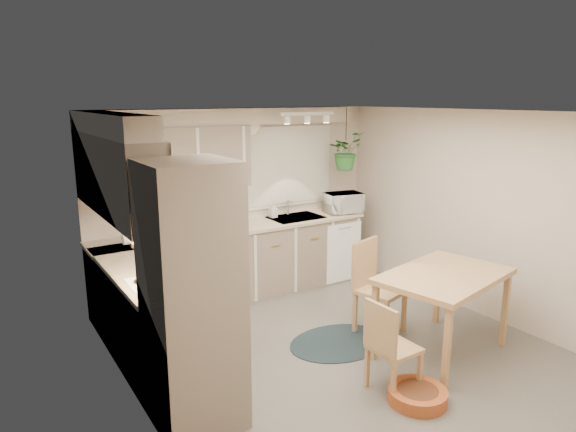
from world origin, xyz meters
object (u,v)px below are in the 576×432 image
(dining_table, at_px, (442,313))
(microwave, at_px, (343,201))
(braided_rug, at_px, (339,342))
(pet_bed, at_px, (417,395))
(chair_back, at_px, (381,288))
(chair_left, at_px, (394,345))

(dining_table, height_order, microwave, microwave)
(braided_rug, relative_size, pet_bed, 2.17)
(braided_rug, bearing_deg, dining_table, -42.45)
(dining_table, distance_m, chair_back, 0.71)
(dining_table, xyz_separation_m, microwave, (0.57, 2.33, 0.69))
(chair_back, xyz_separation_m, pet_bed, (-0.65, -1.19, -0.45))
(dining_table, distance_m, microwave, 2.50)
(braided_rug, distance_m, pet_bed, 1.21)
(braided_rug, xyz_separation_m, microwave, (1.33, 1.64, 1.11))
(dining_table, relative_size, chair_back, 1.32)
(chair_left, xyz_separation_m, braided_rug, (0.14, 0.95, -0.42))
(dining_table, height_order, chair_back, chair_back)
(chair_back, xyz_separation_m, microwave, (0.78, 1.66, 0.61))
(chair_left, relative_size, chair_back, 0.83)
(chair_back, height_order, pet_bed, chair_back)
(braided_rug, bearing_deg, chair_left, -98.23)
(dining_table, distance_m, chair_left, 0.93)
(pet_bed, height_order, microwave, microwave)
(microwave, bearing_deg, pet_bed, -106.92)
(chair_left, bearing_deg, braided_rug, 170.61)
(chair_back, distance_m, microwave, 1.93)
(chair_back, distance_m, braided_rug, 0.74)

